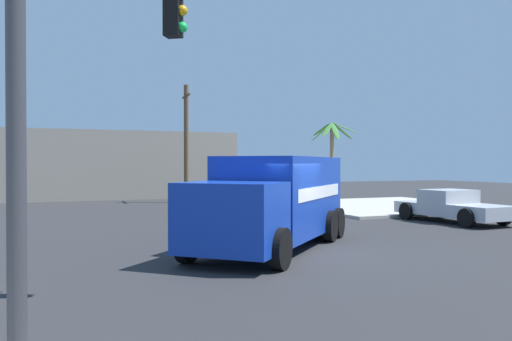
# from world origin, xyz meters

# --- Properties ---
(ground_plane) EXTENTS (100.00, 100.00, 0.00)m
(ground_plane) POSITION_xyz_m (0.00, 0.00, 0.00)
(ground_plane) COLOR #2B2B2D
(sidewalk_corner_far) EXTENTS (10.76, 10.76, 0.14)m
(sidewalk_corner_far) POSITION_xyz_m (12.05, 12.05, 0.07)
(sidewalk_corner_far) COLOR #B2ADA0
(sidewalk_corner_far) RESTS_ON ground
(delivery_truck) EXTENTS (7.08, 7.12, 2.70)m
(delivery_truck) POSITION_xyz_m (-0.20, 0.95, 1.42)
(delivery_truck) COLOR #1438AD
(delivery_truck) RESTS_ON ground
(traffic_light_primary) EXTENTS (2.98, 4.16, 6.18)m
(traffic_light_primary) POSITION_xyz_m (-6.10, -6.00, 4.24)
(traffic_light_primary) COLOR #38383D
(traffic_light_primary) RESTS_ON sidewalk_corner_near
(pickup_silver) EXTENTS (2.40, 5.27, 1.38)m
(pickup_silver) POSITION_xyz_m (9.74, 4.35, 0.73)
(pickup_silver) COLOR #B7BABF
(pickup_silver) RESTS_ON ground
(palm_tree_far) EXTENTS (2.84, 3.05, 5.03)m
(palm_tree_far) POSITION_xyz_m (11.14, 16.38, 3.66)
(palm_tree_far) COLOR #7A6647
(palm_tree_far) RESTS_ON sidewalk_corner_far
(utility_pole) EXTENTS (0.32, 2.20, 7.52)m
(utility_pole) POSITION_xyz_m (2.49, 19.97, 3.90)
(utility_pole) COLOR brown
(utility_pole) RESTS_ON ground
(building_backdrop) EXTENTS (23.46, 6.00, 4.79)m
(building_backdrop) POSITION_xyz_m (-4.18, 26.99, 2.40)
(building_backdrop) COLOR gray
(building_backdrop) RESTS_ON ground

